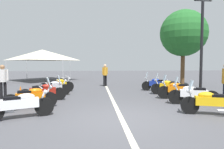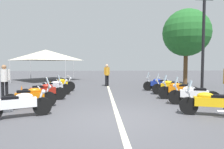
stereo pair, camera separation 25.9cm
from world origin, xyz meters
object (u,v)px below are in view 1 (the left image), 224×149
motorcycle_left_row_1 (31,97)px  motorcycle_left_row_2 (44,91)px  motorcycle_left_row_4 (57,85)px  motorcycle_left_row_0 (21,105)px  motorcycle_left_row_3 (52,88)px  motorcycle_right_row_0 (211,102)px  bystander_4 (105,73)px  motorcycle_right_row_4 (158,84)px  traffic_cone_0 (21,92)px  event_tent (42,55)px  bystander_1 (3,79)px  motorcycle_right_row_1 (193,94)px  roadside_tree_0 (183,33)px  motorcycle_right_row_2 (178,90)px  motorcycle_right_row_3 (169,87)px

motorcycle_left_row_1 → motorcycle_left_row_2: bearing=66.3°
motorcycle_left_row_4 → motorcycle_left_row_0: bearing=-116.9°
motorcycle_left_row_3 → motorcycle_right_row_0: 7.67m
bystander_4 → motorcycle_left_row_1: bearing=-60.9°
motorcycle_right_row_0 → motorcycle_right_row_4: motorcycle_right_row_0 is taller
motorcycle_left_row_0 → motorcycle_left_row_3: (4.23, -0.01, -0.00)m
traffic_cone_0 → bystander_4: bearing=-45.3°
motorcycle_left_row_1 → event_tent: (12.40, 2.94, 2.19)m
motorcycle_left_row_2 → bystander_1: bearing=141.4°
motorcycle_left_row_4 → bystander_1: bystander_1 is taller
motorcycle_right_row_0 → motorcycle_right_row_4: (5.68, -0.09, 0.00)m
motorcycle_right_row_4 → motorcycle_left_row_0: bearing=61.0°
traffic_cone_0 → motorcycle_right_row_0: bearing=-117.1°
motorcycle_left_row_4 → motorcycle_right_row_4: size_ratio=0.95×
traffic_cone_0 → bystander_4: (4.57, -4.61, 0.71)m
motorcycle_left_row_3 → motorcycle_right_row_1: size_ratio=0.96×
motorcycle_left_row_4 → motorcycle_right_row_1: (-4.04, -6.49, 0.01)m
motorcycle_left_row_0 → motorcycle_right_row_4: (5.53, -6.39, 0.01)m
motorcycle_right_row_0 → event_tent: size_ratio=0.35×
motorcycle_right_row_1 → roadside_tree_0: roadside_tree_0 is taller
bystander_4 → motorcycle_left_row_3: bearing=-73.0°
event_tent → motorcycle_left_row_2: bearing=-164.6°
motorcycle_left_row_2 → motorcycle_right_row_1: bearing=-29.4°
motorcycle_right_row_2 → motorcycle_right_row_3: bearing=-83.2°
motorcycle_left_row_0 → motorcycle_right_row_3: size_ratio=0.95×
motorcycle_left_row_4 → event_tent: size_ratio=0.36×
motorcycle_left_row_1 → roadside_tree_0: (7.15, -9.56, 3.73)m
motorcycle_left_row_2 → motorcycle_right_row_2: (-0.02, -6.51, 0.01)m
motorcycle_left_row_0 → traffic_cone_0: (3.84, 1.49, -0.16)m
motorcycle_left_row_1 → bystander_1: bystander_1 is taller
motorcycle_left_row_0 → roadside_tree_0: 13.25m
motorcycle_left_row_4 → motorcycle_right_row_1: bearing=-58.3°
motorcycle_left_row_2 → bystander_1: (0.83, 2.21, 0.54)m
motorcycle_left_row_3 → bystander_1: 2.39m
motorcycle_left_row_0 → motorcycle_left_row_2: size_ratio=0.95×
bystander_1 → motorcycle_right_row_4: bearing=-112.1°
motorcycle_left_row_2 → motorcycle_right_row_1: (-1.35, -6.58, 0.00)m
roadside_tree_0 → bystander_4: bearing=90.8°
event_tent → motorcycle_left_row_1: bearing=-166.6°
motorcycle_right_row_4 → event_tent: bearing=-20.9°
motorcycle_right_row_4 → bystander_4: size_ratio=1.20×
traffic_cone_0 → roadside_tree_0: roadside_tree_0 is taller
motorcycle_left_row_0 → motorcycle_left_row_4: motorcycle_left_row_4 is taller
motorcycle_left_row_2 → roadside_tree_0: (5.68, -9.50, 3.73)m
motorcycle_left_row_0 → motorcycle_right_row_0: size_ratio=1.01×
traffic_cone_0 → motorcycle_left_row_1: bearing=-151.1°
motorcycle_left_row_0 → motorcycle_right_row_0: bearing=-24.8°
motorcycle_right_row_1 → bystander_1: bearing=2.8°
motorcycle_left_row_4 → bystander_4: size_ratio=1.14×
motorcycle_left_row_2 → motorcycle_left_row_4: bearing=70.3°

